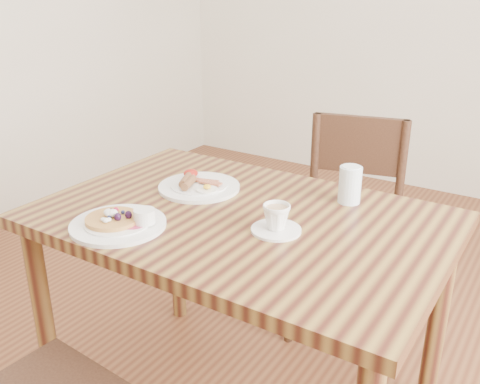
{
  "coord_description": "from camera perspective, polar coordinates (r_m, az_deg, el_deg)",
  "views": [
    {
      "loc": [
        0.78,
        -1.22,
        1.4
      ],
      "look_at": [
        0.0,
        0.0,
        0.82
      ],
      "focal_mm": 40.0,
      "sensor_mm": 36.0,
      "label": 1
    }
  ],
  "objects": [
    {
      "name": "dining_table",
      "position": [
        1.63,
        -0.0,
        -5.5
      ],
      "size": [
        1.2,
        0.8,
        0.75
      ],
      "color": "brown",
      "rests_on": "ground"
    },
    {
      "name": "chair_far",
      "position": [
        2.24,
        11.57,
        -2.54
      ],
      "size": [
        0.51,
        0.51,
        0.88
      ],
      "rotation": [
        0.0,
        0.0,
        3.37
      ],
      "color": "#3E2616",
      "rests_on": "ground"
    },
    {
      "name": "pancake_plate",
      "position": [
        1.54,
        -12.72,
        -3.15
      ],
      "size": [
        0.27,
        0.27,
        0.06
      ],
      "color": "white",
      "rests_on": "dining_table"
    },
    {
      "name": "breakfast_plate",
      "position": [
        1.78,
        -4.51,
        0.71
      ],
      "size": [
        0.27,
        0.27,
        0.04
      ],
      "color": "white",
      "rests_on": "dining_table"
    },
    {
      "name": "teacup_saucer",
      "position": [
        1.47,
        3.9,
        -3.0
      ],
      "size": [
        0.14,
        0.14,
        0.08
      ],
      "color": "white",
      "rests_on": "dining_table"
    },
    {
      "name": "water_glass",
      "position": [
        1.69,
        11.65,
        0.76
      ],
      "size": [
        0.07,
        0.07,
        0.12
      ],
      "primitive_type": "cylinder",
      "color": "silver",
      "rests_on": "dining_table"
    }
  ]
}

